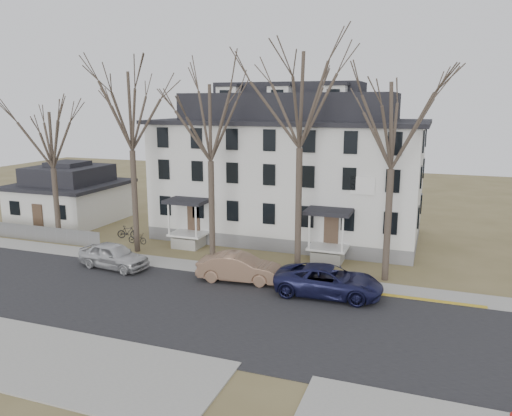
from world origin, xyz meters
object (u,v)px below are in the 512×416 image
at_px(bicycle_right, 128,233).
at_px(bicycle_left, 137,239).
at_px(car_silver, 114,256).
at_px(car_navy, 329,282).
at_px(tree_mid_left, 210,118).
at_px(tree_far_left, 130,106).
at_px(tree_center, 300,93).
at_px(boarding_house, 289,169).
at_px(small_house, 70,196).
at_px(car_tan, 239,268).
at_px(tree_bungalow, 51,136).
at_px(tree_mid_right, 394,120).

bearing_deg(bicycle_right, bicycle_left, -137.65).
distance_m(car_silver, car_navy, 14.04).
relative_size(tree_mid_left, car_silver, 2.65).
distance_m(tree_far_left, car_silver, 10.29).
bearing_deg(tree_center, tree_mid_left, 180.00).
height_order(boarding_house, bicycle_right, boarding_house).
distance_m(small_house, car_navy, 27.67).
xyz_separation_m(tree_mid_left, bicycle_left, (-6.98, 1.53, -9.19)).
distance_m(car_navy, bicycle_left, 16.63).
bearing_deg(car_silver, bicycle_right, 34.28).
relative_size(tree_mid_left, car_tan, 2.54).
height_order(small_house, tree_bungalow, tree_bungalow).
relative_size(boarding_house, tree_bungalow, 1.93).
bearing_deg(car_silver, car_navy, -82.57).
distance_m(tree_mid_left, bicycle_left, 11.64).
xyz_separation_m(boarding_house, tree_bungalow, (-16.00, -8.15, 2.74)).
xyz_separation_m(tree_far_left, tree_bungalow, (-7.00, 0.00, -2.22)).
xyz_separation_m(tree_mid_left, car_navy, (8.80, -3.72, -8.78)).
relative_size(car_tan, car_navy, 0.84).
bearing_deg(car_silver, tree_mid_left, -46.94).
bearing_deg(tree_center, car_navy, -53.05).
distance_m(small_house, tree_far_left, 15.00).
height_order(small_house, tree_center, tree_center).
bearing_deg(car_tan, bicycle_left, 59.10).
bearing_deg(car_tan, tree_center, -45.31).
relative_size(small_house, car_navy, 1.46).
height_order(tree_mid_left, car_silver, tree_mid_left).
xyz_separation_m(tree_mid_left, bicycle_right, (-8.55, 2.59, -9.09)).
height_order(tree_mid_left, tree_mid_right, same).
xyz_separation_m(tree_mid_left, tree_bungalow, (-13.00, 0.00, -1.48)).
distance_m(tree_mid_right, bicycle_right, 22.17).
bearing_deg(boarding_house, bicycle_left, -146.42).
bearing_deg(car_silver, boarding_house, -27.55).
xyz_separation_m(tree_bungalow, bicycle_right, (4.45, 2.59, -7.61)).
height_order(car_navy, bicycle_left, car_navy).
distance_m(tree_mid_left, bicycle_right, 12.75).
bearing_deg(tree_bungalow, bicycle_left, 14.24).
relative_size(tree_bungalow, car_silver, 2.24).
xyz_separation_m(boarding_house, tree_mid_left, (-3.00, -8.15, 4.22)).
relative_size(tree_bungalow, bicycle_right, 6.36).
xyz_separation_m(tree_mid_right, bicycle_right, (-20.05, 2.59, -9.09)).
distance_m(tree_bungalow, bicycle_right, 9.19).
xyz_separation_m(tree_mid_right, bicycle_left, (-18.48, 1.53, -9.19)).
relative_size(small_house, car_tan, 1.73).
bearing_deg(tree_far_left, small_house, 150.61).
xyz_separation_m(car_silver, car_navy, (14.04, 0.10, 0.01)).
distance_m(bicycle_left, bicycle_right, 1.90).
height_order(boarding_house, tree_center, tree_center).
xyz_separation_m(tree_far_left, bicycle_right, (-2.55, 2.59, -9.83)).
height_order(tree_far_left, car_navy, tree_far_left).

